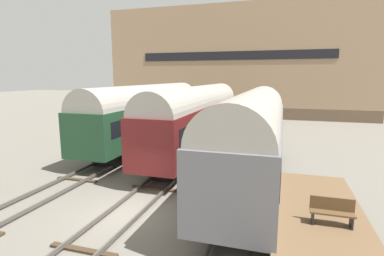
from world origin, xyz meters
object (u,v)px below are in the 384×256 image
at_px(train_car_grey, 253,133).
at_px(train_car_maroon, 198,115).
at_px(bench, 332,210).
at_px(train_car_green, 149,111).

xyz_separation_m(train_car_grey, train_car_maroon, (-4.88, 6.35, 0.03)).
bearing_deg(bench, train_car_maroon, 123.76).
bearing_deg(train_car_green, train_car_maroon, -17.53).
bearing_deg(train_car_grey, bench, -60.85).
height_order(train_car_green, train_car_grey, train_car_green).
distance_m(train_car_green, train_car_grey, 12.55).
xyz_separation_m(train_car_green, train_car_maroon, (4.88, -1.54, 0.01)).
height_order(train_car_green, train_car_maroon, train_car_green).
xyz_separation_m(train_car_green, train_car_grey, (9.76, -7.90, -0.02)).
distance_m(train_car_grey, bench, 6.71).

